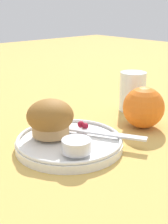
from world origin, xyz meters
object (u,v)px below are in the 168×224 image
Objects in this scene: butter_knife at (93,132)px; juice_glass at (133,91)px; muffin at (50,118)px; orange_fruit at (144,107)px.

juice_glass reaches higher than butter_knife.
orange_fruit is (0.06, 0.19, -0.01)m from muffin.
orange_fruit is (0.01, 0.13, 0.02)m from butter_knife.
butter_knife is 1.96× the size of juice_glass.
muffin is at bearing -84.12° from juice_glass.
juice_glass is at bearing 95.88° from muffin.
muffin is at bearing -107.01° from orange_fruit.
juice_glass is at bearing 141.40° from orange_fruit.
butter_knife is at bearing 52.06° from muffin.
orange_fruit is 0.11m from juice_glass.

